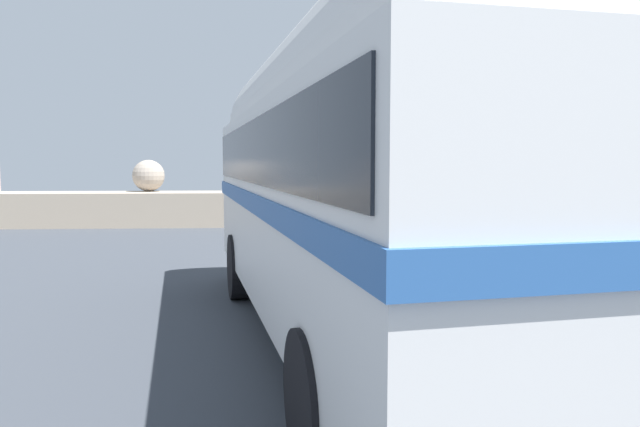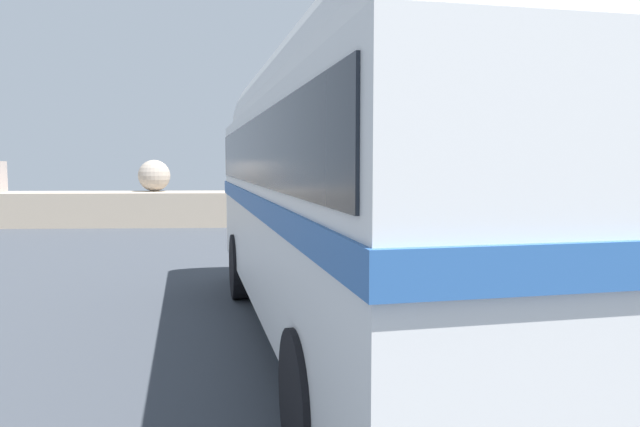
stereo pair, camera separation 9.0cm
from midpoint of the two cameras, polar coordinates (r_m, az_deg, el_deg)
ground at (r=8.45m, az=13.83°, el=-9.21°), size 32.00×26.00×0.02m
breakwater at (r=19.83m, az=3.67°, el=0.91°), size 31.36×2.20×2.47m
vintage_coach at (r=6.57m, az=3.64°, el=4.91°), size 3.84×8.87×3.70m
lamp_post at (r=15.42m, az=6.50°, el=12.00°), size 0.67×0.81×7.12m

